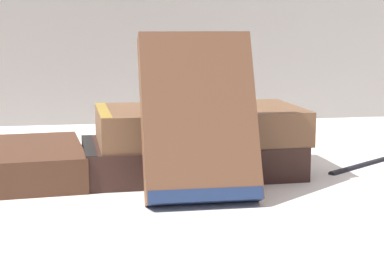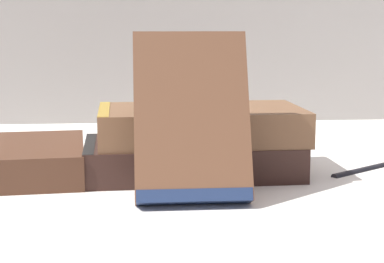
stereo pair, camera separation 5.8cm
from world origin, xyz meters
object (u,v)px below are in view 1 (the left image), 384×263
(book_flat_top, at_px, (195,124))
(book_leaning_front, at_px, (199,122))
(pocket_watch, at_px, (226,108))
(reading_glasses, at_px, (153,146))
(fountain_pen, at_px, (364,162))
(book_flat_bottom, at_px, (186,158))

(book_flat_top, xyz_separation_m, book_leaning_front, (-0.01, -0.11, 0.02))
(book_leaning_front, distance_m, pocket_watch, 0.09)
(book_flat_top, relative_size, reading_glasses, 2.10)
(pocket_watch, bearing_deg, fountain_pen, 9.81)
(fountain_pen, bearing_deg, reading_glasses, 112.25)
(book_leaning_front, distance_m, fountain_pen, 0.26)
(book_flat_top, relative_size, fountain_pen, 1.96)
(book_flat_top, bearing_deg, book_flat_bottom, -174.11)
(book_flat_top, relative_size, pocket_watch, 4.76)
(book_flat_bottom, xyz_separation_m, reading_glasses, (-0.02, 0.17, -0.02))
(fountain_pen, bearing_deg, book_flat_bottom, 147.34)
(pocket_watch, distance_m, fountain_pen, 0.20)
(book_leaning_front, relative_size, fountain_pen, 1.37)
(book_flat_bottom, relative_size, reading_glasses, 2.21)
(pocket_watch, xyz_separation_m, fountain_pen, (0.18, 0.03, -0.08))
(book_leaning_front, bearing_deg, fountain_pen, 26.67)
(book_flat_top, xyz_separation_m, fountain_pen, (0.21, 0.00, -0.05))
(book_flat_bottom, distance_m, pocket_watch, 0.08)
(reading_glasses, height_order, fountain_pen, fountain_pen)
(book_leaning_front, height_order, pocket_watch, book_leaning_front)
(reading_glasses, xyz_separation_m, fountain_pen, (0.24, -0.16, 0.00))
(book_flat_bottom, bearing_deg, reading_glasses, 94.71)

